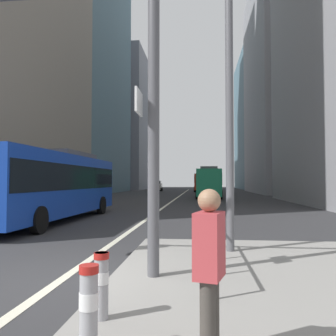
% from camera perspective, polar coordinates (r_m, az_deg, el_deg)
% --- Properties ---
extents(ground_plane, '(160.00, 160.00, 0.00)m').
position_cam_1_polar(ground_plane, '(26.59, -0.32, -6.26)').
color(ground_plane, '#303033').
extents(lane_centre_line, '(0.20, 80.00, 0.01)m').
position_cam_1_polar(lane_centre_line, '(36.54, 1.27, -5.13)').
color(lane_centre_line, beige).
rests_on(lane_centre_line, ground).
extents(office_tower_left_mid, '(10.15, 25.98, 53.69)m').
position_cam_1_polar(office_tower_left_mid, '(61.00, -13.90, 22.05)').
color(office_tower_left_mid, slate).
rests_on(office_tower_left_mid, ground).
extents(office_tower_left_far, '(12.18, 24.88, 30.99)m').
position_cam_1_polar(office_tower_left_far, '(84.56, -7.41, 7.12)').
color(office_tower_left_far, gray).
rests_on(office_tower_left_far, ground).
extents(office_tower_right_mid, '(11.95, 21.91, 34.45)m').
position_cam_1_polar(office_tower_right_mid, '(59.90, 19.62, 12.80)').
color(office_tower_right_mid, '#9E9EA3').
rests_on(office_tower_right_mid, ground).
extents(office_tower_right_far, '(10.52, 24.39, 30.89)m').
position_cam_1_polar(office_tower_right_far, '(84.21, 15.32, 7.18)').
color(office_tower_right_far, slate).
rests_on(office_tower_right_far, ground).
extents(city_bus_blue_oncoming, '(2.81, 11.67, 3.40)m').
position_cam_1_polar(city_bus_blue_oncoming, '(17.10, -18.52, -2.27)').
color(city_bus_blue_oncoming, '#14389E').
rests_on(city_bus_blue_oncoming, ground).
extents(city_bus_red_receding, '(2.84, 10.68, 3.40)m').
position_cam_1_polar(city_bus_red_receding, '(38.67, 6.80, -2.24)').
color(city_bus_red_receding, '#198456').
rests_on(city_bus_red_receding, ground).
extents(city_bus_red_distant, '(2.73, 10.98, 3.40)m').
position_cam_1_polar(city_bus_red_distant, '(61.80, 5.62, -2.20)').
color(city_bus_red_distant, red).
rests_on(city_bus_red_distant, ground).
extents(car_oncoming_mid, '(2.18, 4.44, 1.94)m').
position_cam_1_polar(car_oncoming_mid, '(64.27, -1.89, -2.96)').
color(car_oncoming_mid, '#B2A899').
rests_on(car_oncoming_mid, ground).
extents(car_receding_near, '(2.05, 4.13, 1.94)m').
position_cam_1_polar(car_receding_near, '(51.90, 6.67, -3.14)').
color(car_receding_near, gold).
rests_on(car_receding_near, ground).
extents(traffic_signal_gantry, '(5.28, 0.65, 6.00)m').
position_cam_1_polar(traffic_signal_gantry, '(7.17, -16.70, 15.47)').
color(traffic_signal_gantry, '#515156').
rests_on(traffic_signal_gantry, median_island).
extents(street_lamp_post, '(5.50, 0.32, 8.00)m').
position_cam_1_polar(street_lamp_post, '(9.42, 10.12, 18.88)').
color(street_lamp_post, '#56565B').
rests_on(street_lamp_post, median_island).
extents(bollard_left, '(0.20, 0.20, 0.92)m').
position_cam_1_polar(bollard_left, '(3.74, -13.04, -21.55)').
color(bollard_left, '#99999E').
rests_on(bollard_left, median_island).
extents(bollard_right, '(0.20, 0.20, 0.84)m').
position_cam_1_polar(bollard_right, '(4.69, -11.02, -18.07)').
color(bollard_right, '#99999E').
rests_on(bollard_right, median_island).
extents(pedestrian_railing, '(0.06, 3.81, 0.98)m').
position_cam_1_polar(pedestrian_railing, '(7.10, 6.52, -10.60)').
color(pedestrian_railing, black).
rests_on(pedestrian_railing, median_island).
extents(pedestrian_waiting, '(0.33, 0.43, 1.68)m').
position_cam_1_polar(pedestrian_waiting, '(3.47, 6.91, -15.91)').
color(pedestrian_waiting, '#423D38').
rests_on(pedestrian_waiting, median_island).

